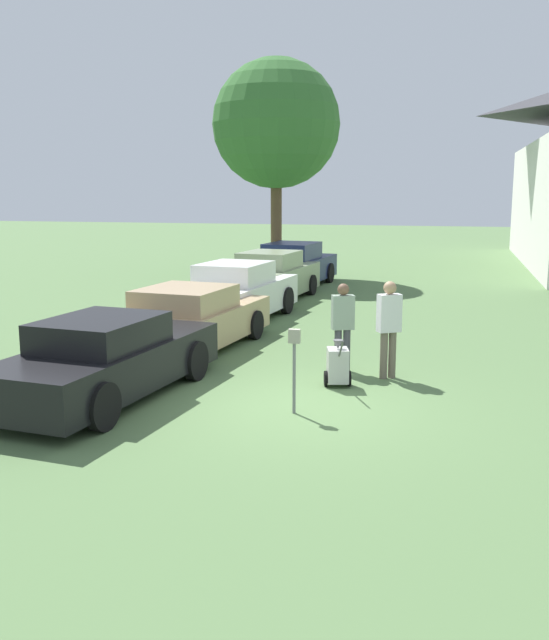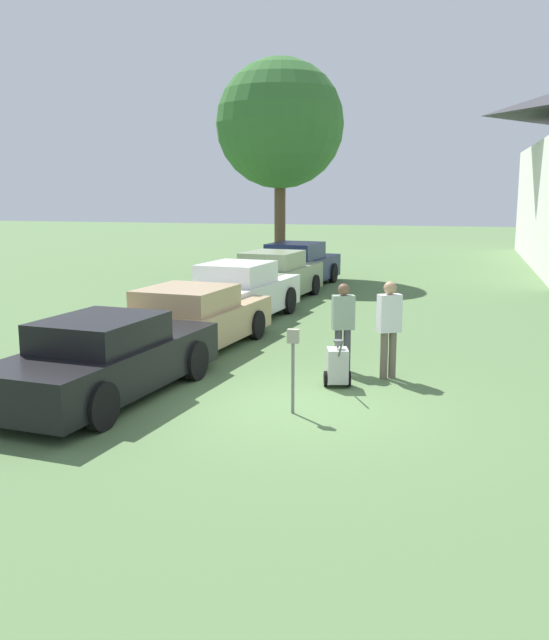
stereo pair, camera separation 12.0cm
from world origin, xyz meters
The scene contains 11 objects.
ground_plane centered at (0.00, 0.00, 0.00)m, with size 120.00×120.00×0.00m, color #517042.
parked_car_black centered at (-3.07, -0.30, 0.66)m, with size 2.33×5.00×1.40m.
parked_car_tan centered at (-3.07, 3.54, 0.65)m, with size 2.48×4.95×1.39m.
parked_car_white centered at (-3.07, 7.14, 0.73)m, with size 2.34×4.90×1.57m.
parked_car_sage centered at (-3.07, 10.87, 0.72)m, with size 2.31×4.87×1.55m.
parked_car_navy centered at (-3.07, 14.12, 0.74)m, with size 2.40×5.16×1.59m.
parking_meter centered at (0.15, -0.36, 0.94)m, with size 0.18×0.09×1.35m.
person_worker centered at (0.48, 2.43, 0.97)m, with size 0.47×0.35×1.71m.
person_supervisor centered at (1.38, 2.13, 1.04)m, with size 0.47×0.40×1.82m.
equipment_cart centered at (0.56, 1.35, 0.39)m, with size 0.53×1.00×1.00m.
shade_tree centered at (-4.39, 16.87, 5.96)m, with size 4.99×4.99×8.48m.
Camera 1 is at (2.45, -10.87, 3.46)m, focal length 40.00 mm.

